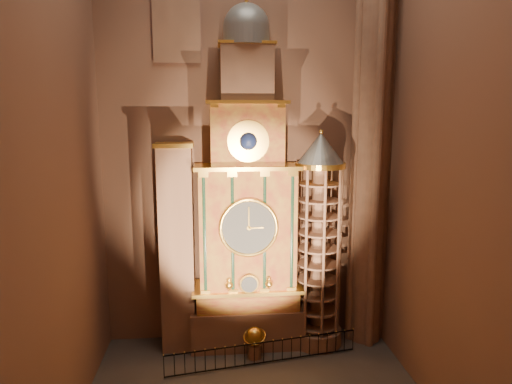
{
  "coord_description": "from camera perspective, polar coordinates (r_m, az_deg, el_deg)",
  "views": [
    {
      "loc": [
        -1.68,
        -16.55,
        11.54
      ],
      "look_at": [
        0.24,
        3.0,
        8.15
      ],
      "focal_mm": 32.0,
      "sensor_mm": 36.0,
      "label": 1
    }
  ],
  "objects": [
    {
      "name": "wall_back",
      "position": [
        22.62,
        -1.37,
        8.41
      ],
      "size": [
        22.0,
        0.0,
        22.0
      ],
      "primitive_type": "plane",
      "rotation": [
        1.57,
        0.0,
        0.0
      ],
      "color": "brown",
      "rests_on": "floor"
    },
    {
      "name": "wall_left",
      "position": [
        17.4,
        -23.62,
        7.2
      ],
      "size": [
        0.0,
        22.0,
        22.0
      ],
      "primitive_type": "plane",
      "rotation": [
        1.57,
        0.0,
        1.57
      ],
      "color": "brown",
      "rests_on": "floor"
    },
    {
      "name": "wall_right",
      "position": [
        18.7,
        22.24,
        7.41
      ],
      "size": [
        0.0,
        22.0,
        22.0
      ],
      "primitive_type": "plane",
      "rotation": [
        1.57,
        0.0,
        -1.57
      ],
      "color": "brown",
      "rests_on": "floor"
    },
    {
      "name": "astronomical_clock",
      "position": [
        22.12,
        -1.13,
        -2.92
      ],
      "size": [
        5.6,
        2.41,
        16.7
      ],
      "color": "#8C634C",
      "rests_on": "floor"
    },
    {
      "name": "portrait_tower",
      "position": [
        22.53,
        -9.83,
        -6.85
      ],
      "size": [
        1.8,
        1.6,
        10.2
      ],
      "color": "#8C634C",
      "rests_on": "floor"
    },
    {
      "name": "stair_turret",
      "position": [
        22.76,
        7.81,
        -6.31
      ],
      "size": [
        2.5,
        2.5,
        10.8
      ],
      "color": "#8C634C",
      "rests_on": "floor"
    },
    {
      "name": "gothic_pier",
      "position": [
        22.92,
        14.37,
        8.13
      ],
      "size": [
        2.04,
        2.04,
        22.0
      ],
      "color": "#8C634C",
      "rests_on": "floor"
    },
    {
      "name": "stained_glass_window",
      "position": [
        23.06,
        -10.0,
        22.06
      ],
      "size": [
        2.2,
        0.14,
        5.2
      ],
      "color": "navy",
      "rests_on": "wall_back"
    },
    {
      "name": "celestial_globe",
      "position": [
        22.76,
        -0.19,
        -17.98
      ],
      "size": [
        1.38,
        1.35,
        1.57
      ],
      "color": "#8C634C",
      "rests_on": "floor"
    },
    {
      "name": "iron_railing",
      "position": [
        22.45,
        0.97,
        -19.45
      ],
      "size": [
        9.01,
        1.61,
        1.06
      ],
      "color": "black",
      "rests_on": "floor"
    }
  ]
}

